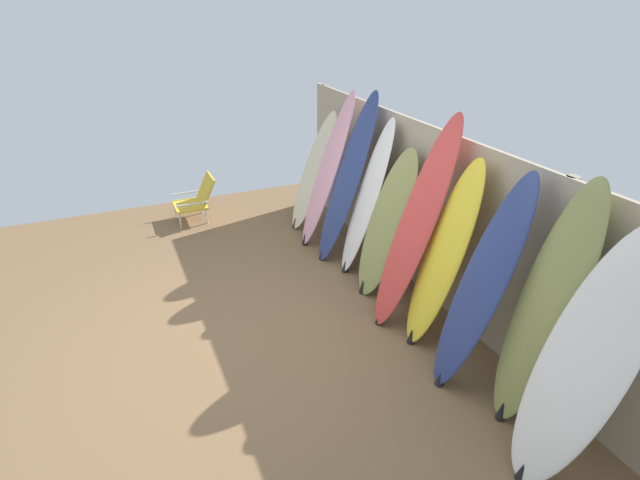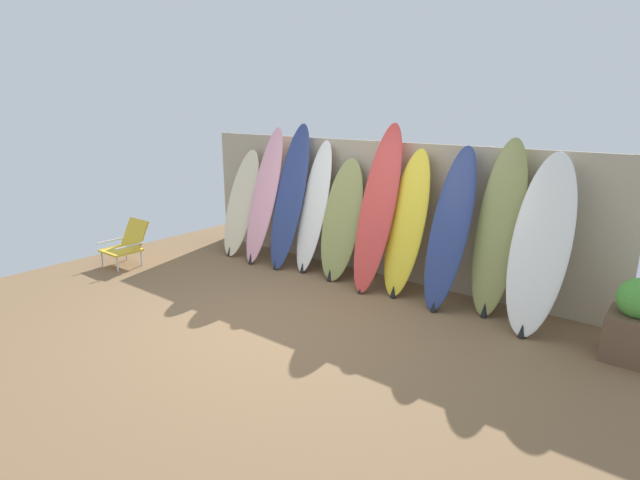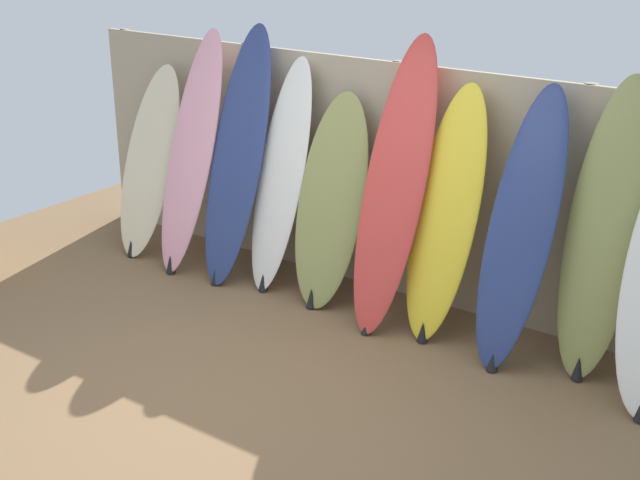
% 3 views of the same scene
% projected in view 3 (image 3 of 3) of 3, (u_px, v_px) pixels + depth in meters
% --- Properties ---
extents(ground, '(7.68, 7.68, 0.00)m').
position_uv_depth(ground, '(222.00, 394.00, 5.60)').
color(ground, brown).
extents(fence_back, '(6.08, 0.11, 1.80)m').
position_uv_depth(fence_back, '(393.00, 180.00, 6.79)').
color(fence_back, tan).
rests_on(fence_back, ground).
extents(surfboard_cream_0, '(0.57, 0.71, 1.59)m').
position_uv_depth(surfboard_cream_0, '(149.00, 163.00, 7.67)').
color(surfboard_cream_0, beige).
rests_on(surfboard_cream_0, ground).
extents(surfboard_pink_1, '(0.46, 0.76, 1.95)m').
position_uv_depth(surfboard_pink_1, '(191.00, 153.00, 7.28)').
color(surfboard_pink_1, pink).
rests_on(surfboard_pink_1, ground).
extents(surfboard_navy_2, '(0.53, 0.79, 2.01)m').
position_uv_depth(surfboard_navy_2, '(237.00, 157.00, 7.06)').
color(surfboard_navy_2, navy).
rests_on(surfboard_navy_2, ground).
extents(surfboard_white_3, '(0.47, 0.62, 1.79)m').
position_uv_depth(surfboard_white_3, '(281.00, 177.00, 6.92)').
color(surfboard_white_3, white).
rests_on(surfboard_white_3, ground).
extents(surfboard_olive_4, '(0.61, 0.66, 1.58)m').
position_uv_depth(surfboard_olive_4, '(331.00, 202.00, 6.67)').
color(surfboard_olive_4, olive).
rests_on(surfboard_olive_4, ground).
extents(surfboard_red_5, '(0.49, 0.79, 2.05)m').
position_uv_depth(surfboard_red_5, '(395.00, 187.00, 6.25)').
color(surfboard_red_5, '#D13D38').
rests_on(surfboard_red_5, ground).
extents(surfboard_yellow_6, '(0.53, 0.63, 1.76)m').
position_uv_depth(surfboard_yellow_6, '(446.00, 215.00, 6.12)').
color(surfboard_yellow_6, yellow).
rests_on(surfboard_yellow_6, ground).
extents(surfboard_navy_7, '(0.50, 0.71, 1.83)m').
position_uv_depth(surfboard_navy_7, '(521.00, 230.00, 5.76)').
color(surfboard_navy_7, navy).
rests_on(surfboard_navy_7, ground).
extents(surfboard_olive_8, '(0.54, 0.54, 1.93)m').
position_uv_depth(surfboard_olive_8, '(605.00, 233.00, 5.57)').
color(surfboard_olive_8, olive).
rests_on(surfboard_olive_8, ground).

